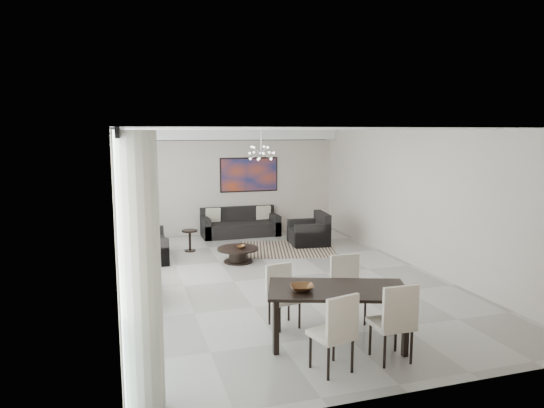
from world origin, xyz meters
name	(u,v)px	position (x,y,z in m)	size (l,w,h in m)	color
room_shell	(304,204)	(0.46, 0.00, 1.45)	(6.00, 9.00, 2.90)	#A8A39B
window_wall	(128,211)	(-2.86, 0.00, 1.47)	(0.37, 8.95, 2.90)	white
soffit	(233,135)	(0.00, 4.30, 2.77)	(5.98, 0.40, 0.26)	white
painting	(249,175)	(0.50, 4.47, 1.65)	(1.68, 0.04, 0.98)	#A93C17
chandelier	(261,153)	(0.30, 2.50, 2.35)	(0.66, 0.66, 0.71)	silver
rug	(287,249)	(0.85, 2.15, 0.01)	(2.30, 1.77, 0.01)	black
coffee_table	(238,254)	(-0.56, 1.36, 0.18)	(0.92, 0.92, 0.32)	black
bowl_coffee	(241,247)	(-0.51, 1.30, 0.35)	(0.21, 0.21, 0.06)	brown
sofa_main	(240,226)	(0.13, 4.07, 0.26)	(2.12, 0.87, 0.77)	black
loveseat	(143,247)	(-2.55, 2.26, 0.28)	(0.92, 1.64, 0.82)	black
armchair	(310,234)	(1.59, 2.50, 0.28)	(1.00, 1.05, 0.81)	black
side_table	(190,237)	(-1.45, 2.66, 0.35)	(0.38, 0.38, 0.52)	black
tv_console	(137,286)	(-2.76, -0.53, 0.24)	(0.44, 1.55, 0.48)	black
television	(146,255)	(-2.60, -0.60, 0.79)	(1.07, 0.14, 0.61)	gray
dining_table	(338,294)	(-0.21, -3.10, 0.69)	(2.06, 1.48, 0.78)	black
dining_chair_sw	(337,328)	(-0.58, -3.87, 0.57)	(0.55, 0.55, 0.99)	beige
dining_chair_se	(396,318)	(0.22, -3.83, 0.59)	(0.48, 0.48, 1.03)	beige
dining_chair_nw	(282,291)	(-0.73, -2.26, 0.52)	(0.48, 0.48, 0.91)	beige
dining_chair_ne	(347,283)	(0.28, -2.37, 0.57)	(0.48, 0.48, 1.00)	beige
bowl_dining	(302,288)	(-0.71, -3.05, 0.82)	(0.32, 0.32, 0.08)	brown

